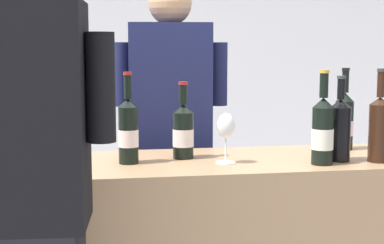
# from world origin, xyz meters

# --- Properties ---
(wall_back) EXTENTS (8.00, 0.10, 2.80)m
(wall_back) POSITION_xyz_m (0.00, 2.60, 1.40)
(wall_back) COLOR white
(wall_back) RESTS_ON ground_plane
(wine_bottle_0) EXTENTS (0.08, 0.08, 0.35)m
(wine_bottle_0) POSITION_xyz_m (0.79, 0.14, 1.06)
(wine_bottle_0) COLOR black
(wine_bottle_0) RESTS_ON counter
(wine_bottle_1) EXTENTS (0.08, 0.08, 0.30)m
(wine_bottle_1) POSITION_xyz_m (0.08, 0.05, 1.04)
(wine_bottle_1) COLOR black
(wine_bottle_1) RESTS_ON counter
(wine_bottle_2) EXTENTS (0.08, 0.08, 0.36)m
(wine_bottle_2) POSITION_xyz_m (0.80, -0.14, 1.07)
(wine_bottle_2) COLOR black
(wine_bottle_2) RESTS_ON counter
(wine_bottle_3) EXTENTS (0.08, 0.08, 0.35)m
(wine_bottle_3) POSITION_xyz_m (0.57, -0.15, 1.06)
(wine_bottle_3) COLOR black
(wine_bottle_3) RESTS_ON counter
(wine_bottle_4) EXTENTS (0.08, 0.08, 0.34)m
(wine_bottle_4) POSITION_xyz_m (-0.14, -0.02, 1.06)
(wine_bottle_4) COLOR black
(wine_bottle_4) RESTS_ON counter
(wine_bottle_5) EXTENTS (0.08, 0.08, 0.33)m
(wine_bottle_5) POSITION_xyz_m (0.66, -0.10, 1.06)
(wine_bottle_5) COLOR black
(wine_bottle_5) RESTS_ON counter
(wine_glass) EXTENTS (0.08, 0.08, 0.19)m
(wine_glass) POSITION_xyz_m (0.22, -0.07, 1.07)
(wine_glass) COLOR silver
(wine_glass) RESTS_ON counter
(person_server) EXTENTS (0.54, 0.28, 1.68)m
(person_server) POSITION_xyz_m (0.09, 0.54, 0.82)
(person_server) COLOR black
(person_server) RESTS_ON ground_plane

